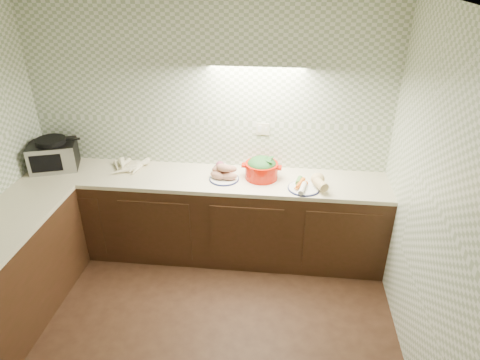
# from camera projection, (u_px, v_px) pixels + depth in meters

# --- Properties ---
(room) EXTENTS (3.60, 3.60, 2.60)m
(room) POSITION_uv_depth(u_px,v_px,m) (154.00, 184.00, 2.57)
(room) COLOR black
(room) RESTS_ON ground
(counter) EXTENTS (3.60, 3.60, 0.90)m
(counter) POSITION_uv_depth(u_px,v_px,m) (114.00, 261.00, 3.78)
(counter) COLOR black
(counter) RESTS_ON ground
(toaster_oven) EXTENTS (0.54, 0.48, 0.32)m
(toaster_oven) POSITION_uv_depth(u_px,v_px,m) (53.00, 155.00, 4.34)
(toaster_oven) COLOR black
(toaster_oven) RESTS_ON counter
(parsnip_pile) EXTENTS (0.41, 0.41, 0.08)m
(parsnip_pile) POSITION_uv_depth(u_px,v_px,m) (128.00, 168.00, 4.34)
(parsnip_pile) COLOR #F2E6C0
(parsnip_pile) RESTS_ON counter
(sweet_potato_plate) EXTENTS (0.29, 0.29, 0.17)m
(sweet_potato_plate) POSITION_uv_depth(u_px,v_px,m) (224.00, 174.00, 4.16)
(sweet_potato_plate) COLOR #131742
(sweet_potato_plate) RESTS_ON counter
(onion_bowl) EXTENTS (0.16, 0.16, 0.12)m
(onion_bowl) POSITION_uv_depth(u_px,v_px,m) (221.00, 168.00, 4.29)
(onion_bowl) COLOR black
(onion_bowl) RESTS_ON counter
(dutch_oven) EXTENTS (0.39, 0.34, 0.22)m
(dutch_oven) POSITION_uv_depth(u_px,v_px,m) (262.00, 168.00, 4.16)
(dutch_oven) COLOR #C21403
(dutch_oven) RESTS_ON counter
(veg_plate) EXTENTS (0.38, 0.38, 0.14)m
(veg_plate) POSITION_uv_depth(u_px,v_px,m) (310.00, 183.00, 4.01)
(veg_plate) COLOR #131742
(veg_plate) RESTS_ON counter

